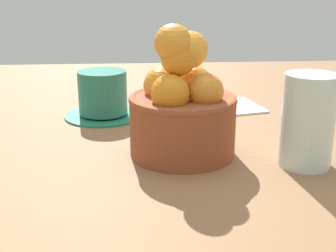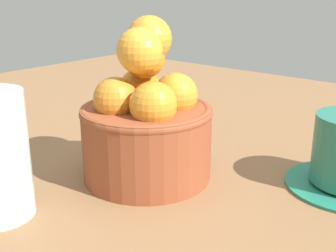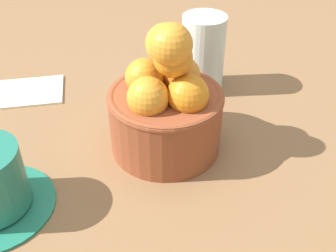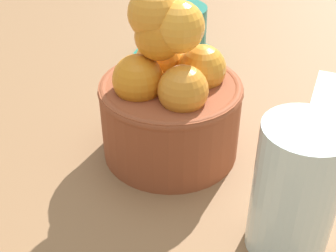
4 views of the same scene
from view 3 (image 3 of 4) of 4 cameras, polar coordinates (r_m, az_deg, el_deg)
name	(u,v)px [view 3 (image 3 of 4)]	position (r cm, az deg, el deg)	size (l,w,h in cm)	color
ground_plane	(166,158)	(51.70, -0.31, -4.51)	(125.28, 114.72, 4.16)	brown
terracotta_bowl	(166,105)	(46.73, -0.28, 2.92)	(13.32, 13.32, 16.32)	brown
water_glass	(203,53)	(59.28, 4.89, 10.02)	(6.16, 6.16, 11.02)	silver
folded_napkin	(29,91)	(63.55, -18.82, 4.65)	(9.76, 7.82, 0.60)	white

